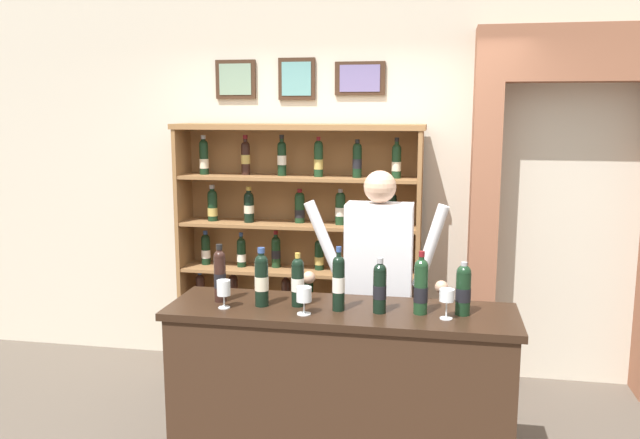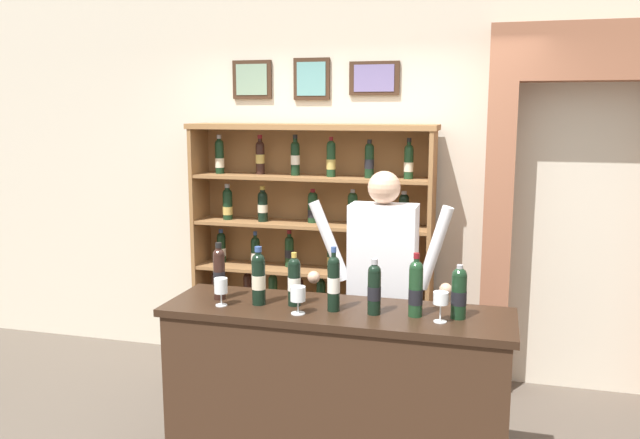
% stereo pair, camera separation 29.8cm
% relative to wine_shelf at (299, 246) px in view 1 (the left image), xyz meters
% --- Properties ---
extents(back_wall, '(12.00, 0.19, 3.34)m').
position_rel_wine_shelf_xyz_m(back_wall, '(0.36, 0.27, 0.67)').
color(back_wall, beige).
rests_on(back_wall, ground).
extents(wine_shelf, '(1.86, 0.34, 1.91)m').
position_rel_wine_shelf_xyz_m(wine_shelf, '(0.00, 0.00, 0.00)').
color(wine_shelf, olive).
rests_on(wine_shelf, ground).
extents(archway_doorway, '(1.39, 0.45, 2.58)m').
position_rel_wine_shelf_xyz_m(archway_doorway, '(1.95, 0.13, 0.47)').
color(archway_doorway, '#935B42').
rests_on(archway_doorway, ground).
extents(tasting_counter, '(1.87, 0.55, 0.97)m').
position_rel_wine_shelf_xyz_m(tasting_counter, '(0.54, -1.41, -0.51)').
color(tasting_counter, '#382316').
rests_on(tasting_counter, ground).
extents(shopkeeper, '(0.91, 0.22, 1.66)m').
position_rel_wine_shelf_xyz_m(shopkeeper, '(0.68, -0.79, 0.02)').
color(shopkeeper, '#2D3347').
rests_on(shopkeeper, ground).
extents(tasting_bottle_prosecco, '(0.07, 0.07, 0.32)m').
position_rel_wine_shelf_xyz_m(tasting_bottle_prosecco, '(-0.14, -1.40, 0.12)').
color(tasting_bottle_prosecco, black).
rests_on(tasting_bottle_prosecco, tasting_counter).
extents(tasting_bottle_brunello, '(0.08, 0.08, 0.32)m').
position_rel_wine_shelf_xyz_m(tasting_bottle_brunello, '(0.11, -1.44, 0.13)').
color(tasting_bottle_brunello, black).
rests_on(tasting_bottle_brunello, tasting_counter).
extents(tasting_bottle_grappa, '(0.07, 0.07, 0.29)m').
position_rel_wine_shelf_xyz_m(tasting_bottle_grappa, '(0.31, -1.40, 0.11)').
color(tasting_bottle_grappa, black).
rests_on(tasting_bottle_grappa, tasting_counter).
extents(tasting_bottle_bianco, '(0.07, 0.07, 0.34)m').
position_rel_wine_shelf_xyz_m(tasting_bottle_bianco, '(0.53, -1.45, 0.13)').
color(tasting_bottle_bianco, black).
rests_on(tasting_bottle_bianco, tasting_counter).
extents(tasting_bottle_riserva, '(0.07, 0.07, 0.29)m').
position_rel_wine_shelf_xyz_m(tasting_bottle_riserva, '(0.75, -1.45, 0.11)').
color(tasting_bottle_riserva, black).
rests_on(tasting_bottle_riserva, tasting_counter).
extents(tasting_bottle_chianti, '(0.07, 0.07, 0.33)m').
position_rel_wine_shelf_xyz_m(tasting_bottle_chianti, '(0.96, -1.42, 0.12)').
color(tasting_bottle_chianti, '#19381E').
rests_on(tasting_bottle_chianti, tasting_counter).
extents(tasting_bottle_vin_santo, '(0.08, 0.08, 0.28)m').
position_rel_wine_shelf_xyz_m(tasting_bottle_vin_santo, '(1.18, -1.40, 0.11)').
color(tasting_bottle_vin_santo, black).
rests_on(tasting_bottle_vin_santo, tasting_counter).
extents(wine_glass_spare, '(0.08, 0.08, 0.15)m').
position_rel_wine_shelf_xyz_m(wine_glass_spare, '(0.37, -1.55, 0.07)').
color(wine_glass_spare, silver).
rests_on(wine_glass_spare, tasting_counter).
extents(wine_glass_left, '(0.07, 0.07, 0.15)m').
position_rel_wine_shelf_xyz_m(wine_glass_left, '(-0.08, -1.52, 0.08)').
color(wine_glass_left, silver).
rests_on(wine_glass_left, tasting_counter).
extents(wine_glass_center, '(0.08, 0.08, 0.16)m').
position_rel_wine_shelf_xyz_m(wine_glass_center, '(1.09, -1.49, 0.09)').
color(wine_glass_center, silver).
rests_on(wine_glass_center, tasting_counter).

